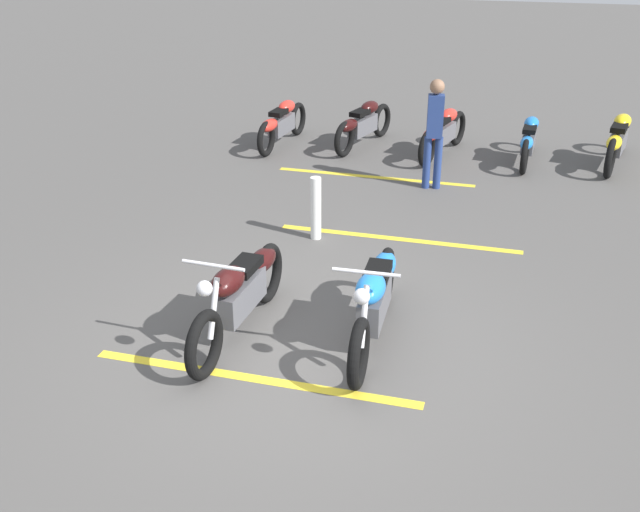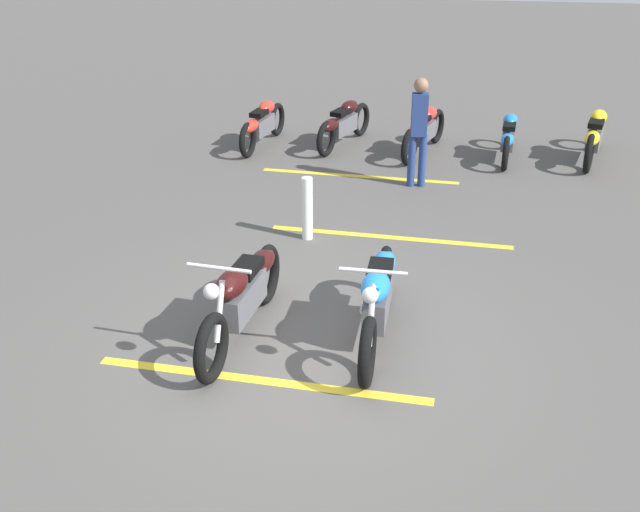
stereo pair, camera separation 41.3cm
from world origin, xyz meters
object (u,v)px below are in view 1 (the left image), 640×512
at_px(motorcycle_row_left, 529,140).
at_px(motorcycle_row_far_right, 281,123).
at_px(motorcycle_dark_foreground, 240,292).
at_px(bollard_post, 316,208).
at_px(bystander_near_row, 435,129).
at_px(motorcycle_row_right, 362,124).
at_px(motorcycle_row_center, 442,133).
at_px(motorcycle_bright_foreground, 374,298).
at_px(motorcycle_row_far_left, 618,140).

xyz_separation_m(motorcycle_row_left, motorcycle_row_far_right, (-0.06, 4.32, 0.02)).
relative_size(motorcycle_dark_foreground, bollard_post, 2.65).
bearing_deg(motorcycle_dark_foreground, bystander_near_row, 168.29).
bearing_deg(motorcycle_row_far_right, bollard_post, -150.16).
height_order(motorcycle_row_far_right, bystander_near_row, bystander_near_row).
bearing_deg(motorcycle_row_right, motorcycle_row_center, -81.57).
bearing_deg(bollard_post, motorcycle_row_far_right, 22.69).
relative_size(motorcycle_bright_foreground, motorcycle_row_far_left, 1.05).
bearing_deg(motorcycle_row_center, motorcycle_row_left, -74.97).
distance_m(motorcycle_row_center, bollard_post, 4.15).
height_order(motorcycle_row_far_left, motorcycle_row_center, motorcycle_row_far_left).
xyz_separation_m(motorcycle_dark_foreground, motorcycle_row_far_right, (6.39, 1.47, -0.04)).
bearing_deg(motorcycle_row_left, motorcycle_row_center, 94.26).
distance_m(motorcycle_row_left, motorcycle_row_far_right, 4.32).
relative_size(motorcycle_bright_foreground, motorcycle_row_center, 1.11).
relative_size(motorcycle_dark_foreground, motorcycle_row_right, 1.11).
distance_m(motorcycle_bright_foreground, motorcycle_row_left, 6.43).
height_order(motorcycle_row_far_left, bystander_near_row, bystander_near_row).
height_order(motorcycle_row_far_left, motorcycle_row_left, motorcycle_row_far_left).
bearing_deg(motorcycle_row_left, motorcycle_row_far_left, -77.72).
xyz_separation_m(motorcycle_dark_foreground, motorcycle_row_far_left, (6.63, -4.27, -0.02)).
bearing_deg(motorcycle_bright_foreground, motorcycle_dark_foreground, -82.20).
height_order(motorcycle_bright_foreground, bollard_post, motorcycle_bright_foreground).
bearing_deg(motorcycle_dark_foreground, motorcycle_row_center, 172.39).
bearing_deg(bystander_near_row, motorcycle_row_right, -149.98).
xyz_separation_m(motorcycle_dark_foreground, bollard_post, (2.51, -0.15, -0.04)).
height_order(motorcycle_row_center, motorcycle_row_right, motorcycle_row_right).
bearing_deg(motorcycle_row_left, motorcycle_bright_foreground, 171.42).
distance_m(motorcycle_row_center, motorcycle_row_right, 1.45).
bearing_deg(motorcycle_row_far_left, motorcycle_bright_foreground, 168.79).
bearing_deg(bystander_near_row, motorcycle_dark_foreground, -24.24).
relative_size(motorcycle_row_left, bystander_near_row, 1.15).
height_order(motorcycle_bright_foreground, motorcycle_row_right, motorcycle_bright_foreground).
bearing_deg(motorcycle_row_center, motorcycle_bright_foreground, -164.79).
distance_m(motorcycle_bright_foreground, motorcycle_row_right, 6.63).
xyz_separation_m(motorcycle_row_center, bollard_post, (-3.95, 1.25, -0.00)).
bearing_deg(motorcycle_row_right, motorcycle_row_far_left, -73.87).
bearing_deg(motorcycle_row_center, bystander_near_row, -163.85).
height_order(motorcycle_row_center, motorcycle_row_far_right, motorcycle_row_center).
bearing_deg(bystander_near_row, bollard_post, -36.57).
height_order(motorcycle_row_far_right, bollard_post, bollard_post).
height_order(motorcycle_bright_foreground, motorcycle_row_far_right, motorcycle_bright_foreground).
distance_m(motorcycle_row_far_left, motorcycle_row_center, 2.88).
bearing_deg(motorcycle_row_far_right, motorcycle_row_left, -82.06).
bearing_deg(motorcycle_dark_foreground, bollard_post, -178.84).
distance_m(motorcycle_bright_foreground, motorcycle_row_center, 6.27).
bearing_deg(motorcycle_row_far_right, bystander_near_row, -111.47).
xyz_separation_m(motorcycle_row_left, bollard_post, (-3.93, 2.70, 0.02)).
height_order(motorcycle_row_far_left, motorcycle_row_right, motorcycle_row_far_left).
bearing_deg(bystander_near_row, motorcycle_bright_foreground, -8.83).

